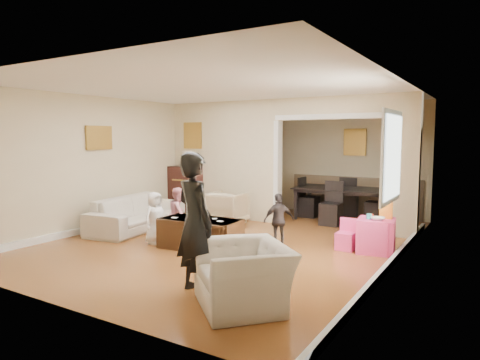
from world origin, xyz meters
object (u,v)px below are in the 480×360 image
Objects in this scene: table_lamp at (187,159)px; dining_table at (341,204)px; coffee_table at (201,233)px; play_table at (376,236)px; armchair_front at (244,276)px; dresser at (187,190)px; sofa at (138,213)px; child_kneel_b at (179,213)px; armchair_back at (227,208)px; child_kneel_a at (155,218)px; cyan_cup at (369,216)px; child_toddler at (279,220)px; coffee_cup at (204,217)px; adult_person at (195,223)px.

table_lamp reaches higher than dining_table.
play_table is (2.51, 1.24, 0.02)m from coffee_table.
dresser is (-4.00, 4.09, 0.23)m from armchair_front.
child_kneel_b is (1.24, -0.24, 0.14)m from sofa.
child_kneel_a reaches higher than armchair_back.
dining_table is 3.76m from child_kneel_b.
cyan_cup is 0.09× the size of child_kneel_b.
child_toddler is (-0.14, -2.80, 0.10)m from dining_table.
armchair_front reaches higher than sofa.
table_lamp is at bearing -22.33° from armchair_back.
armchair_front is 1.11× the size of child_kneel_b.
table_lamp is at bearing -73.00° from child_toddler.
play_table is at bearing 26.32° from coffee_table.
dresser reaches higher than coffee_cup.
dresser is 14.10× the size of cyan_cup.
coffee_cup is 3.76m from dining_table.
child_toddler reaches higher than child_kneel_a.
adult_person is 2.42m from child_toddler.
table_lamp is 0.41× the size of child_kneel_a.
child_toddler is at bearing -60.61° from child_kneel_a.
armchair_front is at bearing 61.85° from child_toddler.
child_kneel_a is at bearing -62.75° from table_lamp.
sofa is at bearing 163.93° from coffee_cup.
adult_person reaches higher than child_kneel_b.
child_kneel_b is at bearing -163.65° from play_table.
sofa is at bearing -171.03° from play_table.
sofa reaches higher than cyan_cup.
armchair_back is 0.57× the size of coffee_table.
armchair_front is at bearing -154.29° from child_kneel_b.
child_kneel_a is at bearing 82.56° from armchair_back.
dresser is (-0.21, 1.85, 0.24)m from sofa.
child_toddler is (-1.46, -0.49, 0.18)m from play_table.
dresser reaches higher than cyan_cup.
child_kneel_b is at bearing -55.08° from dresser.
dresser is 1.22× the size of child_kneel_b.
coffee_cup reaches higher than coffee_table.
cyan_cup is 1.43m from child_toddler.
child_kneel_a reaches higher than coffee_cup.
adult_person is at bearing -133.42° from sofa.
cyan_cup reaches higher than play_table.
child_kneel_a is 0.47m from child_kneel_b.
child_kneel_b is 1.81m from child_toddler.
dresser is 2.86m from child_kneel_a.
coffee_cup is 0.12× the size of child_toddler.
armchair_back is at bearing -39.32° from adult_person.
sofa is 4.35m from dining_table.
cyan_cup is (4.35, 0.65, 0.25)m from sofa.
armchair_back is at bearing 167.25° from cyan_cup.
child_kneel_b reaches higher than child_kneel_a.
child_kneel_b is at bearing 156.80° from coffee_table.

